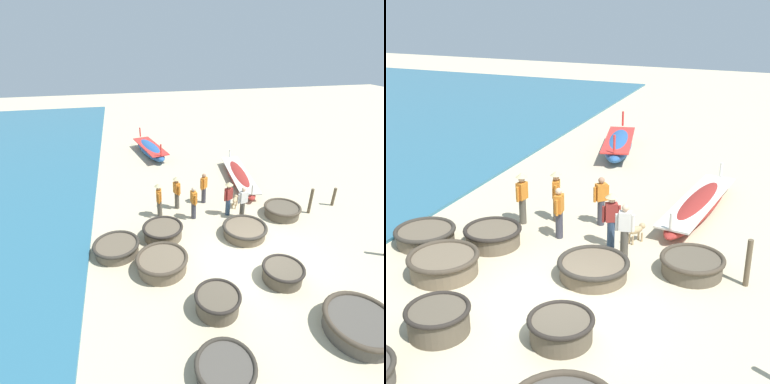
% 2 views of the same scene
% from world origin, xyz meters
% --- Properties ---
extents(ground_plane, '(80.00, 80.00, 0.00)m').
position_xyz_m(ground_plane, '(0.00, 0.00, 0.00)').
color(ground_plane, '#C6B793').
extents(coracle_upturned, '(1.68, 1.68, 0.50)m').
position_xyz_m(coracle_upturned, '(2.41, 2.71, 0.27)').
color(coracle_upturned, brown).
rests_on(coracle_upturned, ground).
extents(coracle_far_left, '(1.52, 1.52, 0.49)m').
position_xyz_m(coracle_far_left, '(-2.59, -3.79, 0.27)').
color(coracle_far_left, '#4C473F').
rests_on(coracle_far_left, ground).
extents(coracle_far_right, '(1.85, 1.85, 0.59)m').
position_xyz_m(coracle_far_right, '(-3.51, 0.33, 0.32)').
color(coracle_far_right, brown).
rests_on(coracle_far_right, ground).
extents(coracle_weathered, '(1.41, 1.41, 0.63)m').
position_xyz_m(coracle_weathered, '(-2.16, -1.81, 0.34)').
color(coracle_weathered, brown).
rests_on(coracle_weathered, ground).
extents(coracle_beside_post, '(1.43, 1.43, 0.56)m').
position_xyz_m(coracle_beside_post, '(0.38, -1.09, 0.30)').
color(coracle_beside_post, brown).
rests_on(coracle_beside_post, ground).
extents(coracle_nearest, '(1.86, 1.86, 0.49)m').
position_xyz_m(coracle_nearest, '(0.11, 1.61, 0.27)').
color(coracle_nearest, brown).
rests_on(coracle_nearest, ground).
extents(coracle_tilted, '(1.67, 1.67, 0.56)m').
position_xyz_m(coracle_tilted, '(-3.20, 2.28, 0.30)').
color(coracle_tilted, brown).
rests_on(coracle_tilted, ground).
extents(coracle_center, '(1.76, 1.76, 0.48)m').
position_xyz_m(coracle_center, '(-5.07, 1.65, 0.26)').
color(coracle_center, brown).
rests_on(coracle_center, ground).
extents(coracle_front_right, '(2.03, 2.03, 0.58)m').
position_xyz_m(coracle_front_right, '(1.43, -3.46, 0.32)').
color(coracle_front_right, '#4C473F').
rests_on(coracle_front_right, ground).
extents(long_boat_green_hull, '(2.16, 4.93, 1.42)m').
position_xyz_m(long_boat_green_hull, '(-2.62, 12.30, 0.41)').
color(long_boat_green_hull, '#285693').
rests_on(long_boat_green_hull, ground).
extents(long_boat_white_hull, '(1.78, 5.80, 1.00)m').
position_xyz_m(long_boat_white_hull, '(1.86, 6.76, 0.29)').
color(long_boat_white_hull, maroon).
rests_on(long_boat_white_hull, ground).
extents(fisherman_standing_right, '(0.48, 0.36, 1.67)m').
position_xyz_m(fisherman_standing_right, '(-0.01, 3.37, 0.96)').
color(fisherman_standing_right, '#2D425B').
rests_on(fisherman_standing_right, ground).
extents(fisherman_with_hat, '(0.52, 0.29, 1.57)m').
position_xyz_m(fisherman_with_hat, '(0.52, 2.93, 0.84)').
color(fisherman_with_hat, '#4C473D').
rests_on(fisherman_with_hat, ground).
extents(fisherman_by_coracle, '(0.36, 0.52, 1.67)m').
position_xyz_m(fisherman_by_coracle, '(-3.10, 3.95, 0.96)').
color(fisherman_by_coracle, '#4C473D').
rests_on(fisherman_by_coracle, ground).
extents(fisherman_hauling, '(0.40, 0.40, 1.57)m').
position_xyz_m(fisherman_hauling, '(-0.79, 4.75, 0.84)').
color(fisherman_hauling, '#383842').
rests_on(fisherman_hauling, ground).
extents(fisherman_crouching, '(0.26, 0.53, 1.57)m').
position_xyz_m(fisherman_crouching, '(-1.63, 3.42, 0.84)').
color(fisherman_crouching, '#383842').
rests_on(fisherman_crouching, ground).
extents(fisherman_standing_left, '(0.36, 0.51, 1.67)m').
position_xyz_m(fisherman_standing_left, '(-2.19, 4.50, 0.96)').
color(fisherman_standing_left, '#4C473D').
rests_on(fisherman_standing_left, ground).
extents(dog, '(0.44, 0.61, 0.55)m').
position_xyz_m(dog, '(0.58, 3.98, 0.37)').
color(dog, tan).
rests_on(dog, ground).
extents(mooring_post_shoreline, '(0.14, 0.14, 1.25)m').
position_xyz_m(mooring_post_shoreline, '(3.77, 2.63, 0.63)').
color(mooring_post_shoreline, brown).
rests_on(mooring_post_shoreline, ground).
extents(mooring_post_inland, '(0.14, 0.14, 0.93)m').
position_xyz_m(mooring_post_inland, '(5.31, 3.01, 0.47)').
color(mooring_post_inland, brown).
rests_on(mooring_post_inland, ground).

